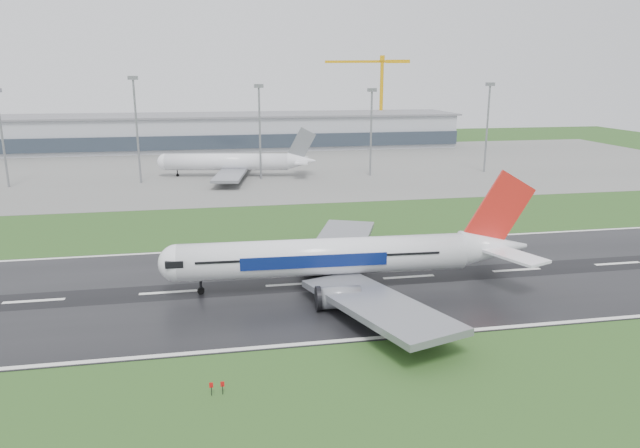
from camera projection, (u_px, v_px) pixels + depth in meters
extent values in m
plane|color=#24481A|center=(168.00, 293.00, 91.81)|extent=(520.00, 520.00, 0.00)
cube|color=black|center=(168.00, 293.00, 91.80)|extent=(400.00, 45.00, 0.10)
cube|color=slate|center=(192.00, 169.00, 210.79)|extent=(400.00, 130.00, 0.08)
cube|color=#9A9DA5|center=(195.00, 133.00, 266.02)|extent=(240.00, 36.00, 15.00)
cylinder|color=gray|center=(3.00, 141.00, 173.92)|extent=(0.64, 0.64, 28.46)
cylinder|color=gray|center=(137.00, 133.00, 180.31)|extent=(0.64, 0.64, 31.99)
cylinder|color=gray|center=(260.00, 134.00, 187.31)|extent=(0.64, 0.64, 29.45)
cylinder|color=gray|center=(371.00, 134.00, 194.00)|extent=(0.64, 0.64, 28.03)
cylinder|color=gray|center=(487.00, 130.00, 201.07)|extent=(0.64, 0.64, 29.73)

